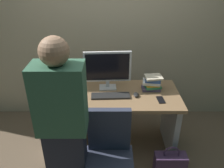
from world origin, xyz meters
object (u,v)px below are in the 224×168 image
Objects in this scene: monitor at (108,68)px; cup_near_keyboard at (70,95)px; book_stack at (153,83)px; handbag at (170,164)px; desk at (112,110)px; keyboard at (111,96)px; cell_phone at (161,100)px; person_at_desk at (64,130)px; mouse at (137,95)px; office_chair at (110,164)px.

monitor reaches higher than cup_near_keyboard.
handbag is at bearing -72.83° from book_stack.
desk is 0.51m from monitor.
desk is at bearing 13.88° from cup_near_keyboard.
keyboard is 0.55m from cell_phone.
person_at_desk is at bearing -122.11° from keyboard.
cup_near_keyboard is (-0.41, -0.25, -0.21)m from monitor.
desk is 0.88m from handbag.
mouse is (0.28, -0.05, 0.25)m from desk.
cell_phone is 0.38× the size of handbag.
mouse reaches higher than desk.
monitor is (-0.02, 0.86, 0.59)m from office_chair.
cell_phone is (0.56, 0.58, 0.33)m from office_chair.
person_at_desk is at bearing -151.99° from cell_phone.
keyboard reaches higher than handbag.
mouse reaches higher than keyboard.
monitor is 2.33× the size of book_stack.
office_chair reaches higher than cell_phone.
cell_phone is at bearing -10.18° from keyboard.
mouse is at bearing 156.50° from cell_phone.
keyboard is 1.85× the size of book_stack.
book_stack is at bearing 11.33° from desk.
cup_near_keyboard is at bearing 162.91° from handbag.
person_at_desk reaches higher than desk.
book_stack is (0.48, 0.16, 0.08)m from keyboard.
monitor reaches higher than handbag.
cell_phone is (0.58, -0.28, -0.25)m from monitor.
desk is 17.44× the size of cup_near_keyboard.
monitor reaches higher than book_stack.
keyboard is (0.39, 0.68, -0.07)m from person_at_desk.
book_stack is 0.91m from handbag.
keyboard is at bearing -98.08° from desk.
office_chair is at bearing -138.57° from cell_phone.
person_at_desk reaches higher than cup_near_keyboard.
cell_phone is at bearing -25.42° from monitor.
monitor reaches higher than office_chair.
person_at_desk is 0.64m from cup_near_keyboard.
person_at_desk is at bearing -135.98° from book_stack.
handbag is (0.66, 0.27, -0.29)m from office_chair.
keyboard is 0.99m from handbag.
office_chair is 6.53× the size of cell_phone.
desk is at bearing 160.28° from cell_phone.
book_stack is at bearing 44.02° from person_at_desk.
person_at_desk is at bearing -84.30° from cup_near_keyboard.
book_stack is (0.93, 0.21, 0.04)m from cup_near_keyboard.
desk is 2.86× the size of monitor.
mouse is 0.84m from handbag.
cell_phone is at bearing -74.94° from book_stack.
monitor is 0.69m from cell_phone.
book_stack is at bearing -4.39° from monitor.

